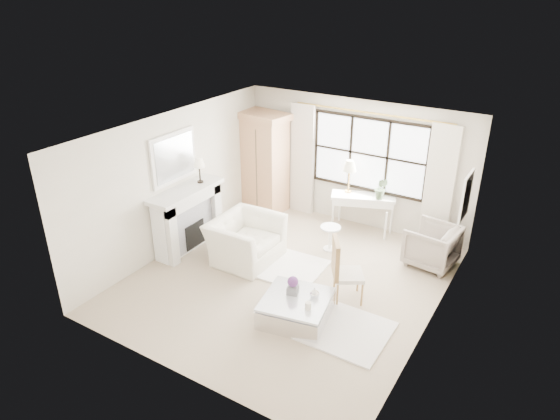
{
  "coord_description": "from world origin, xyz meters",
  "views": [
    {
      "loc": [
        3.82,
        -6.45,
        4.9
      ],
      "look_at": [
        -0.27,
        0.2,
        1.22
      ],
      "focal_mm": 32.0,
      "sensor_mm": 36.0,
      "label": 1
    }
  ],
  "objects_px": {
    "console_table": "(362,213)",
    "coffee_table": "(296,309)",
    "club_armchair": "(245,240)",
    "armoire": "(264,161)"
  },
  "relations": [
    {
      "from": "armoire",
      "to": "club_armchair",
      "type": "relative_size",
      "value": 1.76
    },
    {
      "from": "console_table",
      "to": "club_armchair",
      "type": "xyz_separation_m",
      "value": [
        -1.39,
        -2.27,
        0.01
      ]
    },
    {
      "from": "armoire",
      "to": "coffee_table",
      "type": "distance_m",
      "value": 4.31
    },
    {
      "from": "console_table",
      "to": "coffee_table",
      "type": "height_order",
      "value": "console_table"
    },
    {
      "from": "club_armchair",
      "to": "console_table",
      "type": "bearing_deg",
      "value": -31.61
    },
    {
      "from": "console_table",
      "to": "club_armchair",
      "type": "height_order",
      "value": "club_armchair"
    },
    {
      "from": "armoire",
      "to": "coffee_table",
      "type": "xyz_separation_m",
      "value": [
        2.7,
        -3.23,
        -0.96
      ]
    },
    {
      "from": "console_table",
      "to": "coffee_table",
      "type": "bearing_deg",
      "value": -105.87
    },
    {
      "from": "console_table",
      "to": "coffee_table",
      "type": "relative_size",
      "value": 1.17
    },
    {
      "from": "club_armchair",
      "to": "coffee_table",
      "type": "relative_size",
      "value": 1.09
    }
  ]
}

